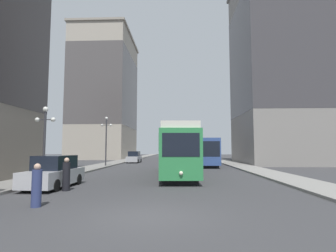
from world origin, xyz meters
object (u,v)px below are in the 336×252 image
Objects in this scene: streetcar at (176,150)px; parked_car_left_mid at (54,173)px; pedestrian_crossing_near at (37,187)px; parked_car_left_near at (134,157)px; lamp_post_left_near at (45,131)px; lamp_post_left_far at (106,134)px; pedestrian_crossing_far at (66,175)px; transit_bus at (205,151)px.

streetcar is 10.48m from parked_car_left_mid.
pedestrian_crossing_near is at bearing -69.50° from parked_car_left_mid.
lamp_post_left_near is at bearing -93.51° from parked_car_left_near.
parked_car_left_near is at bearing 78.99° from lamp_post_left_far.
parked_car_left_mid is 2.84× the size of pedestrian_crossing_near.
pedestrian_crossing_far is at bearing -112.16° from pedestrian_crossing_near.
pedestrian_crossing_near is at bearing -80.93° from lamp_post_left_far.
pedestrian_crossing_far is (-0.53, 3.90, 0.04)m from pedestrian_crossing_near.
pedestrian_crossing_near is 3.94m from pedestrian_crossing_far.
lamp_post_left_near reaches higher than pedestrian_crossing_near.
parked_car_left_near and parked_car_left_mid have the same top height.
lamp_post_left_near is (-8.81, -5.36, 1.32)m from streetcar.
parked_car_left_mid reaches higher than pedestrian_crossing_near.
parked_car_left_mid is (-10.62, -20.21, -1.10)m from transit_bus.
parked_car_left_mid is (0.00, -27.40, 0.00)m from parked_car_left_near.
streetcar is 12.98m from transit_bus.
pedestrian_crossing_far is 19.31m from lamp_post_left_far.
streetcar reaches higher than parked_car_left_mid.
lamp_post_left_near is at bearing 20.16° from pedestrian_crossing_far.
lamp_post_left_near is at bearing 129.94° from parked_car_left_mid.
pedestrian_crossing_near is (1.72, -32.45, -0.08)m from parked_car_left_near.
lamp_post_left_far is (-12.52, -2.59, 2.14)m from transit_bus.
lamp_post_left_near is at bearing -90.00° from lamp_post_left_far.
transit_bus is 1.90× the size of lamp_post_left_far.
parked_car_left_mid is at bearing -89.16° from parked_car_left_near.
parked_car_left_near is at bearing 146.62° from transit_bus.
pedestrian_crossing_far reaches higher than pedestrian_crossing_near.
lamp_post_left_far is (-3.10, 18.78, 3.28)m from pedestrian_crossing_far.
pedestrian_crossing_near is at bearing -86.12° from parked_car_left_near.
lamp_post_left_far reaches higher than pedestrian_crossing_far.
streetcar is 8.56× the size of pedestrian_crossing_far.
parked_car_left_near is 10.47m from lamp_post_left_far.
pedestrian_crossing_near is at bearing 166.90° from pedestrian_crossing_far.
lamp_post_left_near is (-3.62, 7.47, 2.66)m from pedestrian_crossing_near.
parked_car_left_near is 27.40m from parked_car_left_mid.
transit_bus is 12.96m from lamp_post_left_far.
streetcar is 3.37× the size of parked_car_left_near.
lamp_post_left_near is at bearing -151.51° from streetcar.
lamp_post_left_far reaches higher than streetcar.
transit_bus is 23.38m from pedestrian_crossing_far.
transit_bus is (3.71, 12.44, -0.15)m from streetcar.
lamp_post_left_far reaches higher than transit_bus.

